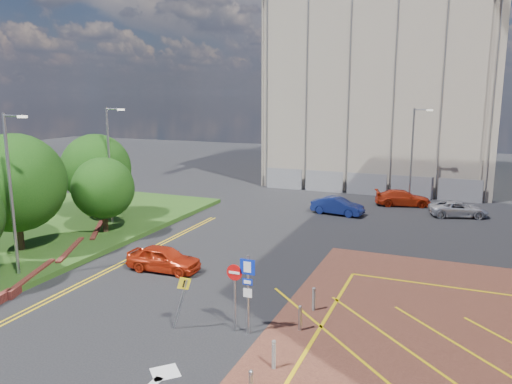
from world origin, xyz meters
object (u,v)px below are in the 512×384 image
Objects in this scene: lamp_left_near at (12,189)px; lamp_back at (413,152)px; tree_b at (15,183)px; tree_d at (96,169)px; sign_cluster at (243,286)px; car_red_back at (403,198)px; car_silver_back at (458,209)px; car_red_left at (164,259)px; warning_sign at (182,297)px; car_blue_back at (337,206)px; tree_c at (103,188)px; lamp_left_far at (110,161)px.

lamp_left_near is 1.00× the size of lamp_back.
tree_b reaches higher than tree_d.
car_red_back is at bearing 82.66° from sign_cluster.
car_silver_back is (4.33, -2.31, -0.06)m from car_red_back.
tree_b is 1.11× the size of tree_d.
lamp_back is at bearing -27.68° from car_red_left.
warning_sign is at bearing -9.50° from lamp_left_near.
car_blue_back is at bearing 59.17° from lamp_left_near.
car_red_left is (7.14, -4.21, -2.52)m from tree_c.
tree_c is 8.20m from lamp_left_near.
tree_d is at bearing 154.32° from lamp_left_far.
lamp_back is at bearing 36.09° from tree_d.
lamp_back is 2.50× the size of sign_cluster.
lamp_left_far is 25.85m from car_silver_back.
lamp_left_near is 30.48m from car_silver_back.
lamp_left_near is at bearing 157.42° from car_blue_back.
lamp_left_near is at bearing -44.25° from tree_b.
car_blue_back is (5.63, 15.78, -0.01)m from car_red_left.
warning_sign is at bearing 141.14° from car_silver_back.
tree_c is at bearing 146.84° from sign_cluster.
car_blue_back is (1.26, 21.32, -0.77)m from warning_sign.
car_red_back is (5.59, 26.38, -0.78)m from warning_sign.
tree_b is 0.84× the size of lamp_left_near.
car_red_left is at bearing -35.41° from tree_d.
lamp_left_near is 29.66m from car_red_back.
lamp_back is at bearing 77.65° from warning_sign.
tree_b is 0.84× the size of lamp_left_far.
tree_d is 1.90× the size of sign_cluster.
car_blue_back is at bearing 48.31° from tree_b.
tree_b is 1.68× the size of car_blue_back.
lamp_left_near is 10.20m from lamp_left_far.
lamp_left_far is at bearing 101.31° from lamp_left_near.
lamp_back reaches higher than car_blue_back.
car_red_back is at bearing -32.32° from car_blue_back.
car_red_left is 0.99× the size of car_blue_back.
tree_c is 2.65m from lamp_left_far.
sign_cluster is (15.80, -4.02, -2.28)m from tree_b.
tree_d is at bearing 52.10° from car_red_left.
tree_b reaches higher than warning_sign.
tree_d reaches higher than tree_c.
tree_d is 0.76× the size of lamp_left_far.
car_red_left is (10.14, -7.21, -3.20)m from tree_d.
car_red_back is (4.34, 5.06, -0.01)m from car_blue_back.
tree_d reaches higher than warning_sign.
lamp_left_near reaches higher than warning_sign.
lamp_left_near is at bearing -82.31° from tree_c.
car_red_left is at bearing 144.16° from sign_cluster.
car_blue_back is at bearing 42.20° from tree_c.
car_blue_back is at bearing -22.12° from car_red_left.
car_silver_back is (3.85, -3.68, -3.77)m from lamp_back.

